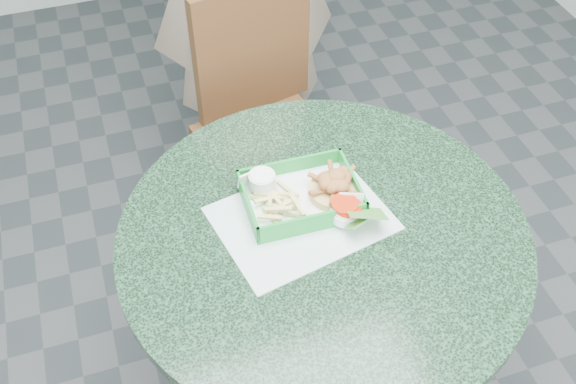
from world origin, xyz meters
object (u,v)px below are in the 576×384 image
object	(u,v)px
cafe_table	(321,281)
sauce_ramekin	(262,186)
crab_sandwich	(334,189)
food_basket	(301,204)
dining_chair	(263,109)

from	to	relation	value
cafe_table	sauce_ramekin	xyz separation A→B (m)	(-0.10, 0.15, 0.22)
crab_sandwich	cafe_table	bearing A→B (deg)	-123.12
food_basket	cafe_table	bearing A→B (deg)	-77.87
food_basket	sauce_ramekin	bearing A→B (deg)	146.87
cafe_table	dining_chair	world-z (taller)	dining_chair
cafe_table	dining_chair	size ratio (longest dim) A/B	1.00
sauce_ramekin	cafe_table	bearing A→B (deg)	-56.22
dining_chair	sauce_ramekin	xyz separation A→B (m)	(-0.17, -0.58, 0.27)
dining_chair	cafe_table	bearing A→B (deg)	-108.40
dining_chair	food_basket	bearing A→B (deg)	-111.13
dining_chair	food_basket	distance (m)	0.68
dining_chair	sauce_ramekin	size ratio (longest dim) A/B	14.76
dining_chair	food_basket	size ratio (longest dim) A/B	3.60
cafe_table	sauce_ramekin	distance (m)	0.28
dining_chair	crab_sandwich	size ratio (longest dim) A/B	7.81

